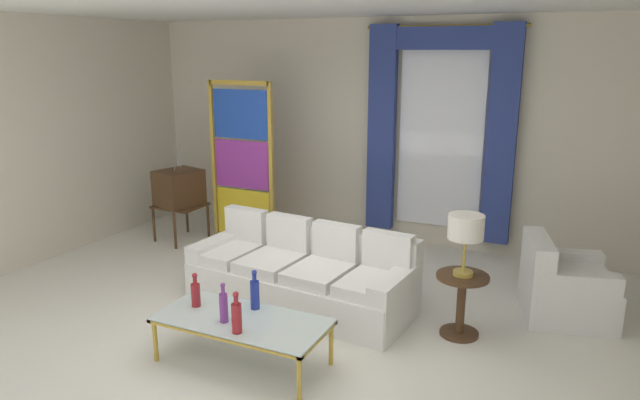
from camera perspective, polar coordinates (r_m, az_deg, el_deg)
name	(u,v)px	position (r m, az deg, el deg)	size (l,w,h in m)	color
ground_plane	(282,327)	(5.70, -3.73, -12.40)	(16.00, 16.00, 0.00)	silver
wall_rear	(390,132)	(7.96, 6.86, 6.66)	(8.00, 0.12, 3.00)	beige
wall_left	(46,139)	(8.02, -25.33, 5.42)	(0.12, 7.00, 3.00)	beige
ceiling_slab	(318,2)	(5.81, -0.21, 18.90)	(8.00, 7.60, 0.04)	white
curtained_window	(440,118)	(7.58, 11.72, 7.90)	(2.00, 0.17, 2.70)	white
couch_white_long	(304,275)	(6.10, -1.60, -7.36)	(2.41, 1.13, 0.86)	white
coffee_table	(242,322)	(4.99, -7.69, -11.80)	(1.45, 0.67, 0.41)	silver
bottle_blue_decanter	(255,293)	(5.07, -6.43, -9.08)	(0.08, 0.08, 0.36)	navy
bottle_crystal_tall	(224,306)	(4.88, -9.46, -10.25)	(0.07, 0.07, 0.34)	#753384
bottle_amber_squat	(237,316)	(4.69, -8.21, -11.24)	(0.08, 0.08, 0.35)	maroon
bottle_ruby_flask	(196,293)	(5.21, -12.14, -8.94)	(0.08, 0.08, 0.31)	maroon
vintage_tv	(179,189)	(8.16, -13.70, 1.02)	(0.64, 0.70, 1.35)	#472D19
armchair_white	(562,289)	(6.28, 22.68, -8.06)	(0.99, 0.98, 0.80)	white
stained_glass_divider	(242,168)	(7.81, -7.68, 3.18)	(0.95, 0.05, 2.20)	gold
peacock_figurine	(252,240)	(7.48, -6.72, -3.94)	(0.44, 0.60, 0.50)	beige
round_side_table	(461,299)	(5.56, 13.73, -9.48)	(0.48, 0.48, 0.59)	#472D19
table_lamp_brass	(466,230)	(5.32, 14.16, -2.85)	(0.32, 0.32, 0.57)	#B29338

